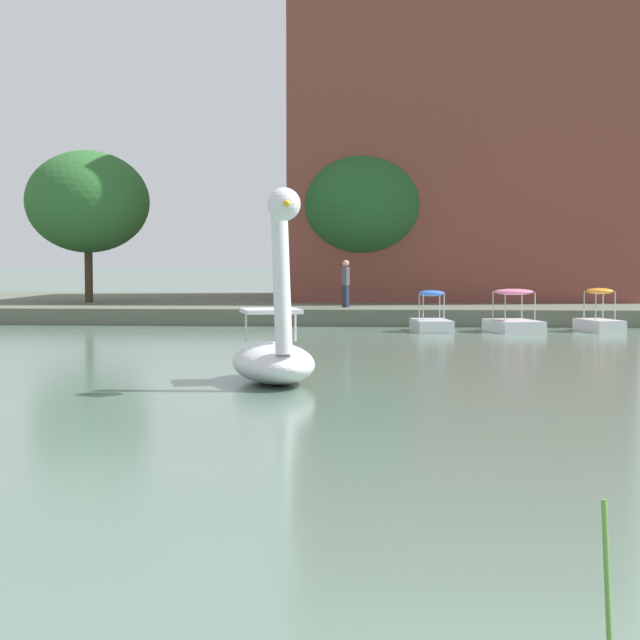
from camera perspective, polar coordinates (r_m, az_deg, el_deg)
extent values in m
cube|color=#5B6051|center=(46.01, 5.65, 0.78)|extent=(117.02, 20.15, 0.60)
ellipsoid|color=white|center=(19.38, -2.63, -2.38)|extent=(2.27, 3.33, 0.76)
cylinder|color=white|center=(18.33, -2.15, 2.21)|extent=(0.52, 0.87, 2.69)
sphere|color=white|center=(18.10, -2.02, 6.44)|extent=(0.73, 0.73, 0.59)
cone|color=yellow|center=(17.87, -1.89, 6.49)|extent=(0.43, 0.50, 0.33)
cube|color=white|center=(19.55, -2.75, 0.51)|extent=(1.33, 1.39, 0.08)
cylinder|color=silver|center=(19.50, -4.13, -0.37)|extent=(0.04, 0.04, 0.59)
cylinder|color=silver|center=(19.65, -1.38, -0.33)|extent=(0.04, 0.04, 0.59)
cube|color=white|center=(33.69, 6.20, -0.31)|extent=(1.40, 2.26, 0.39)
ellipsoid|color=blue|center=(33.64, 6.21, 1.49)|extent=(0.98, 1.10, 0.20)
cylinder|color=#B7B7BF|center=(33.99, 5.53, 0.78)|extent=(0.04, 0.04, 0.86)
cylinder|color=#B7B7BF|center=(34.11, 6.66, 0.78)|extent=(0.04, 0.04, 0.86)
cylinder|color=#B7B7BF|center=(33.21, 5.75, 0.72)|extent=(0.04, 0.04, 0.86)
cylinder|color=#B7B7BF|center=(33.32, 6.90, 0.72)|extent=(0.04, 0.04, 0.86)
cube|color=white|center=(34.04, 10.69, -0.32)|extent=(1.90, 2.48, 0.37)
ellipsoid|color=pink|center=(33.99, 10.71, 1.55)|extent=(1.57, 1.67, 0.20)
cylinder|color=#B7B7BF|center=(34.35, 9.58, 0.81)|extent=(0.04, 0.04, 0.92)
cylinder|color=#B7B7BF|center=(34.71, 11.15, 0.81)|extent=(0.04, 0.04, 0.92)
cylinder|color=#B7B7BF|center=(33.30, 10.24, 0.72)|extent=(0.04, 0.04, 0.92)
cylinder|color=#B7B7BF|center=(33.67, 11.85, 0.73)|extent=(0.04, 0.04, 0.92)
cube|color=white|center=(34.78, 15.24, -0.29)|extent=(1.45, 2.10, 0.39)
ellipsoid|color=orange|center=(34.73, 15.27, 1.56)|extent=(1.10, 1.22, 0.20)
cylinder|color=#B7B7BF|center=(34.96, 14.45, 0.82)|extent=(0.04, 0.04, 0.93)
cylinder|color=#B7B7BF|center=(35.27, 15.44, 0.82)|extent=(0.04, 0.04, 0.93)
cylinder|color=#B7B7BF|center=(34.23, 15.06, 0.76)|extent=(0.04, 0.04, 0.93)
cylinder|color=#B7B7BF|center=(34.54, 16.07, 0.77)|extent=(0.04, 0.04, 0.93)
cylinder|color=#423323|center=(43.47, -12.73, 3.42)|extent=(0.33, 0.33, 3.72)
ellipsoid|color=#2D662D|center=(43.53, -12.77, 6.43)|extent=(6.43, 6.66, 4.19)
cylinder|color=#4C3823|center=(43.17, 2.29, 2.94)|extent=(0.43, 0.43, 2.88)
ellipsoid|color=#235628|center=(43.23, 2.29, 6.31)|extent=(7.62, 7.71, 4.79)
cube|color=#23283D|center=(37.72, 1.44, 1.32)|extent=(0.27, 0.26, 0.81)
cube|color=#4C4C51|center=(37.70, 1.44, 2.45)|extent=(0.29, 0.29, 0.68)
sphere|color=tan|center=(37.70, 1.44, 3.16)|extent=(0.25, 0.25, 0.25)
cube|color=brown|center=(48.77, 7.20, 9.26)|extent=(14.58, 14.07, 13.58)
cylinder|color=#4C7F33|center=(5.01, 15.77, -16.50)|extent=(0.06, 0.19, 1.20)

